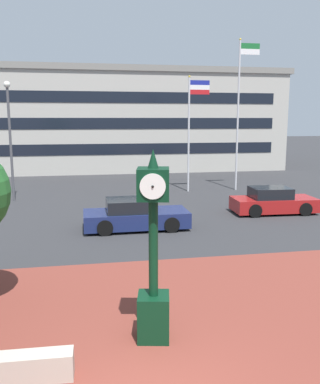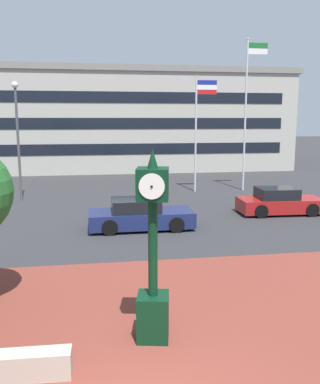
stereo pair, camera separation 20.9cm
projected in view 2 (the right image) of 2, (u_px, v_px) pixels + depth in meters
The scene contains 8 objects.
plaza_brick_paving at pixel (137, 360), 7.95m from camera, with size 44.00×11.22×0.01m, color brown.
street_clock at pixel (153, 263), 8.48m from camera, with size 0.76×0.77×3.99m.
car_street_mid at pixel (279, 202), 20.22m from camera, with size 4.10×1.95×1.28m.
car_street_far at pixel (140, 215), 17.45m from camera, with size 4.36×1.93×1.28m.
flagpole_primary at pixel (198, 125), 25.87m from camera, with size 1.36×0.14×7.20m.
flagpole_secondary at pixel (247, 107), 26.16m from camera, with size 1.36×0.14×9.48m.
civic_building at pixel (123, 120), 41.52m from camera, with size 30.09×15.41×8.92m.
street_lamp_post at pixel (17, 129), 22.95m from camera, with size 0.36×0.36×6.58m.
Camera 2 is at (-0.69, -5.64, 4.55)m, focal length 38.88 mm.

